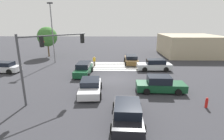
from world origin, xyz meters
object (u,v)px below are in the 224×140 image
car_0 (84,69)px  car_2 (127,112)px  tree_corner_b (47,37)px  car_4 (90,87)px  traffic_signal_mast (44,52)px  car_1 (155,65)px  street_light_pole_a (52,29)px  car_6 (160,85)px  pedestrian (94,61)px  fire_hydrant (207,103)px  car_3 (131,59)px  car_5 (3,67)px

car_0 → car_2: (-5.02, 11.04, -0.09)m
tree_corner_b → car_4: bearing=120.6°
traffic_signal_mast → car_1: 15.53m
street_light_pole_a → tree_corner_b: 6.37m
car_6 → street_light_pole_a: bearing=141.7°
car_2 → street_light_pole_a: 21.42m
pedestrian → tree_corner_b: size_ratio=0.27×
street_light_pole_a → fire_hydrant: size_ratio=11.13×
car_1 → car_2: (4.70, 13.28, -0.09)m
street_light_pole_a → car_1: bearing=164.4°
tree_corner_b → car_6: bearing=135.0°
car_1 → traffic_signal_mast: bearing=38.7°
tree_corner_b → fire_hydrant: tree_corner_b is taller
car_4 → car_6: size_ratio=0.91×
car_2 → car_3: 17.34m
car_1 → street_light_pole_a: 17.06m
car_6 → pedestrian: 12.72m
car_0 → fire_hydrant: car_0 is taller
car_0 → tree_corner_b: bearing=-141.9°
car_2 → car_5: 19.95m
car_2 → car_4: size_ratio=1.13×
car_0 → car_5: car_0 is taller
car_3 → pedestrian: 6.13m
car_4 → car_5: (12.86, -6.96, 0.05)m
car_6 → pedestrian: size_ratio=3.11×
street_light_pole_a → car_2: bearing=122.0°
pedestrian → street_light_pole_a: (6.91, -2.15, 4.76)m
fire_hydrant → tree_corner_b: bearing=-45.5°
tree_corner_b → car_0: bearing=127.0°
car_3 → fire_hydrant: car_3 is taller
car_2 → car_4: bearing=36.4°
car_0 → car_5: 11.13m
car_1 → tree_corner_b: size_ratio=0.83×
traffic_signal_mast → car_0: (-1.86, -7.51, -3.47)m
car_1 → car_5: 20.88m
car_4 → street_light_pole_a: (7.79, -12.87, 4.96)m
car_1 → car_5: car_1 is taller
car_2 → street_light_pole_a: bearing=34.3°
car_3 → street_light_pole_a: (12.79, -0.42, 4.91)m
car_2 → car_6: (-3.57, -5.41, 0.07)m
car_1 → car_3: (2.96, -3.97, -0.05)m
traffic_signal_mast → pedestrian: traffic_signal_mast is taller
traffic_signal_mast → fire_hydrant: (-13.38, 1.45, -3.78)m
car_4 → tree_corner_b: size_ratio=0.76×
traffic_signal_mast → car_1: size_ratio=1.21×
traffic_signal_mast → car_1: (-11.58, -9.75, -3.46)m
pedestrian → fire_hydrant: bearing=14.0°
car_5 → fire_hydrant: car_5 is taller
pedestrian → street_light_pole_a: bearing=-131.6°
car_0 → car_6: 10.27m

